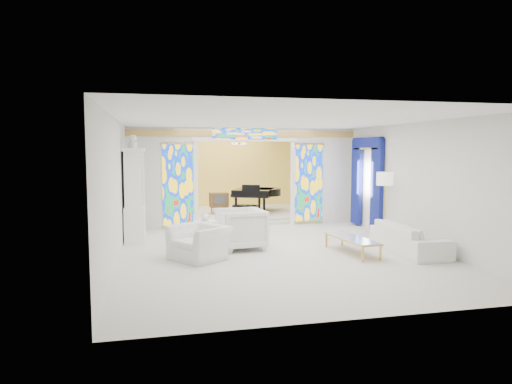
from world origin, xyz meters
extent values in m
plane|color=beige|center=(0.00, 0.00, 0.00)|extent=(12.00, 12.00, 0.00)
cube|color=white|center=(0.00, 0.00, 3.00)|extent=(7.00, 12.00, 0.02)
cube|color=silver|center=(0.00, 6.00, 1.50)|extent=(7.00, 0.02, 3.00)
cube|color=silver|center=(0.00, -6.00, 1.50)|extent=(7.00, 0.02, 3.00)
cube|color=silver|center=(-3.50, 0.00, 1.50)|extent=(0.02, 12.00, 3.00)
cube|color=silver|center=(3.50, 0.00, 1.50)|extent=(0.02, 12.00, 3.00)
cube|color=silver|center=(-2.50, 2.00, 1.50)|extent=(2.00, 0.18, 3.00)
cube|color=silver|center=(2.50, 2.00, 1.50)|extent=(2.00, 0.18, 3.00)
cube|color=silver|center=(0.00, 2.00, 2.80)|extent=(3.00, 0.18, 0.40)
cube|color=white|center=(-1.50, 1.90, 1.30)|extent=(0.12, 0.06, 2.60)
cube|color=white|center=(1.50, 1.90, 1.30)|extent=(0.12, 0.06, 2.60)
cube|color=white|center=(0.00, 1.90, 2.65)|extent=(3.24, 0.06, 0.12)
cube|color=#DCAB53|center=(0.00, 1.90, 2.82)|extent=(7.00, 0.05, 0.18)
cube|color=gold|center=(-2.03, 1.89, 1.30)|extent=(0.90, 0.04, 2.40)
cube|color=gold|center=(2.03, 1.89, 1.30)|extent=(0.90, 0.04, 2.40)
cube|color=gold|center=(0.00, 1.89, 2.82)|extent=(2.00, 0.04, 0.34)
cube|color=beige|center=(0.00, 4.10, 0.09)|extent=(6.80, 3.80, 0.18)
cube|color=#E7CD50|center=(0.00, 5.88, 1.50)|extent=(6.70, 0.10, 2.90)
cylinder|color=gold|center=(0.20, 4.00, 2.55)|extent=(0.48, 0.48, 0.30)
cube|color=navy|center=(3.40, 0.05, 1.35)|extent=(0.12, 0.55, 2.60)
cube|color=navy|center=(3.40, 1.35, 1.35)|extent=(0.12, 0.55, 2.60)
cube|color=navy|center=(3.40, 0.70, 2.55)|extent=(0.14, 1.70, 0.30)
cube|color=#E8CA52|center=(3.40, 0.70, 2.38)|extent=(0.12, 1.50, 0.06)
cube|color=white|center=(-3.22, 0.60, 0.45)|extent=(0.50, 1.40, 0.90)
cube|color=white|center=(-3.22, 0.60, 1.60)|extent=(0.44, 1.30, 1.40)
cube|color=white|center=(-2.99, 0.60, 1.60)|extent=(0.01, 1.20, 1.30)
cube|color=white|center=(-3.22, 0.60, 2.34)|extent=(0.56, 1.46, 0.08)
cylinder|color=white|center=(-3.22, 0.25, 2.46)|extent=(0.22, 0.22, 0.16)
sphere|color=white|center=(-3.22, 0.25, 2.62)|extent=(0.20, 0.20, 0.20)
imported|color=white|center=(-1.80, -2.02, 0.36)|extent=(1.44, 1.48, 0.73)
imported|color=white|center=(-0.74, -1.22, 0.48)|extent=(1.16, 1.13, 0.96)
imported|color=silver|center=(2.95, -2.40, 0.33)|extent=(0.96, 2.28, 0.66)
cylinder|color=white|center=(-1.55, -0.96, 0.65)|extent=(0.64, 0.64, 0.04)
cylinder|color=white|center=(-1.55, -0.96, 0.32)|extent=(0.11, 0.11, 0.62)
cylinder|color=white|center=(-1.55, -0.96, 0.02)|extent=(0.43, 0.43, 0.03)
imported|color=silver|center=(-1.55, -0.96, 0.77)|extent=(0.27, 0.27, 0.22)
cube|color=white|center=(1.61, -2.26, 0.36)|extent=(0.69, 1.71, 0.04)
cube|color=gold|center=(1.61, -2.26, 0.34)|extent=(0.72, 1.74, 0.03)
cube|color=gold|center=(1.48, -3.07, 0.17)|extent=(0.04, 0.04, 0.34)
cube|color=gold|center=(1.91, -3.02, 0.17)|extent=(0.04, 0.04, 0.34)
cube|color=gold|center=(1.30, -1.50, 0.17)|extent=(0.04, 0.04, 0.34)
cube|color=gold|center=(1.73, -1.45, 0.17)|extent=(0.04, 0.04, 0.34)
cylinder|color=gold|center=(3.20, -0.76, 0.02)|extent=(0.38, 0.38, 0.03)
cylinder|color=gold|center=(3.20, -0.76, 0.80)|extent=(0.04, 0.04, 1.60)
cylinder|color=silver|center=(3.20, -0.76, 1.58)|extent=(0.54, 0.54, 0.34)
cube|color=black|center=(0.69, 3.84, 0.85)|extent=(1.74, 1.78, 0.25)
cylinder|color=black|center=(1.06, 4.01, 0.85)|extent=(1.69, 1.69, 0.25)
cube|color=black|center=(0.36, 3.11, 0.82)|extent=(1.20, 0.74, 0.09)
cube|color=white|center=(0.33, 3.05, 0.83)|extent=(1.04, 0.54, 0.03)
cube|color=black|center=(0.49, 3.39, 1.05)|extent=(0.57, 0.28, 0.22)
cube|color=black|center=(0.14, 2.63, 0.53)|extent=(0.85, 0.61, 0.07)
cylinder|color=black|center=(-0.01, 3.48, 0.45)|extent=(0.12, 0.12, 0.55)
cylinder|color=black|center=(0.88, 3.07, 0.45)|extent=(0.12, 0.12, 0.55)
cylinder|color=black|center=(0.99, 4.28, 0.45)|extent=(0.12, 0.12, 0.55)
cube|color=brown|center=(-0.57, 3.64, 0.64)|extent=(0.63, 0.45, 0.49)
cube|color=#363B39|center=(-0.56, 3.43, 0.67)|extent=(0.39, 0.04, 0.31)
cone|color=brown|center=(-0.80, 3.48, 0.29)|extent=(0.04, 0.04, 0.22)
cone|color=brown|center=(-0.33, 3.50, 0.29)|extent=(0.04, 0.04, 0.22)
cone|color=brown|center=(-0.81, 3.77, 0.29)|extent=(0.04, 0.04, 0.22)
cone|color=brown|center=(-0.34, 3.80, 0.29)|extent=(0.04, 0.04, 0.22)
camera|label=1|loc=(-2.74, -11.66, 2.34)|focal=32.00mm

